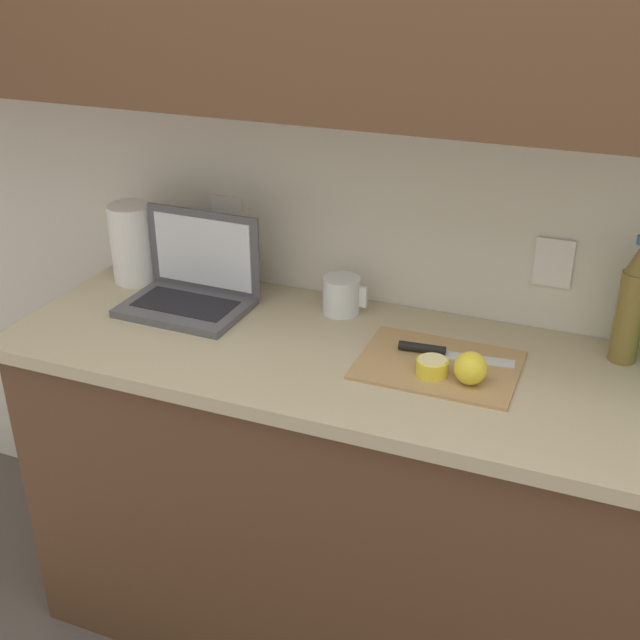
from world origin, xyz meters
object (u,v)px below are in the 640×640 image
at_px(knife, 436,351).
at_px(measuring_cup, 342,295).
at_px(laptop, 193,284).
at_px(bottle_oil_tall, 631,305).
at_px(cutting_board, 438,365).
at_px(lemon_half_cut, 432,367).
at_px(lemon_whole_beside, 470,368).
at_px(paper_towel_roll, 134,243).

xyz_separation_m(knife, measuring_cup, (-0.29, 0.14, 0.03)).
distance_m(laptop, bottle_oil_tall, 1.08).
bearing_deg(measuring_cup, cutting_board, -31.31).
xyz_separation_m(laptop, measuring_cup, (0.38, 0.10, -0.01)).
bearing_deg(bottle_oil_tall, cutting_board, -153.64).
bearing_deg(lemon_half_cut, lemon_whole_beside, -4.38).
relative_size(laptop, measuring_cup, 2.79).
bearing_deg(knife, paper_towel_roll, 166.82).
relative_size(knife, lemon_half_cut, 3.84).
bearing_deg(lemon_whole_beside, paper_towel_roll, 167.28).
bearing_deg(laptop, knife, -2.46).
bearing_deg(cutting_board, measuring_cup, 148.69).
relative_size(knife, paper_towel_roll, 1.23).
bearing_deg(measuring_cup, paper_towel_roll, -178.24).
bearing_deg(cutting_board, paper_towel_roll, 169.66).
bearing_deg(bottle_oil_tall, lemon_whole_beside, -140.67).
distance_m(lemon_whole_beside, paper_towel_roll, 1.02).
xyz_separation_m(lemon_half_cut, lemon_whole_beside, (0.08, -0.01, 0.02)).
relative_size(bottle_oil_tall, measuring_cup, 2.58).
relative_size(knife, bottle_oil_tall, 0.90).
bearing_deg(laptop, cutting_board, -5.76).
xyz_separation_m(knife, lemon_whole_beside, (0.10, -0.10, 0.03)).
height_order(knife, lemon_half_cut, lemon_half_cut).
relative_size(measuring_cup, paper_towel_roll, 0.53).
distance_m(cutting_board, knife, 0.05).
xyz_separation_m(lemon_whole_beside, measuring_cup, (-0.39, 0.24, 0.00)).
xyz_separation_m(measuring_cup, paper_towel_roll, (-0.61, -0.02, 0.06)).
relative_size(laptop, knife, 1.21).
xyz_separation_m(bottle_oil_tall, measuring_cup, (-0.69, -0.00, -0.09)).
bearing_deg(paper_towel_roll, laptop, -19.66).
height_order(knife, measuring_cup, measuring_cup).
height_order(bottle_oil_tall, paper_towel_roll, bottle_oil_tall).
distance_m(laptop, cutting_board, 0.69).
xyz_separation_m(lemon_whole_beside, bottle_oil_tall, (0.30, 0.25, 0.09)).
relative_size(lemon_whole_beside, bottle_oil_tall, 0.24).
relative_size(cutting_board, lemon_half_cut, 5.08).
bearing_deg(bottle_oil_tall, lemon_half_cut, -148.01).
distance_m(cutting_board, bottle_oil_tall, 0.45).
bearing_deg(lemon_half_cut, knife, 98.63).
xyz_separation_m(cutting_board, bottle_oil_tall, (0.38, 0.19, 0.14)).
distance_m(bottle_oil_tall, measuring_cup, 0.70).
bearing_deg(measuring_cup, knife, -26.67).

